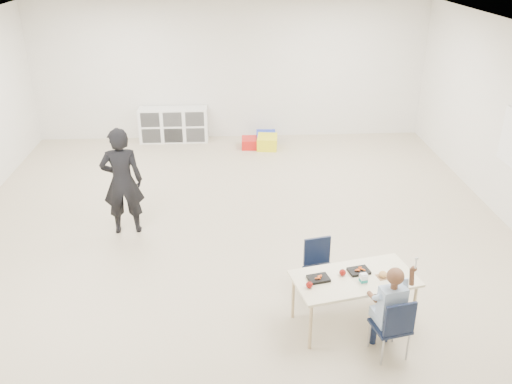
{
  "coord_description": "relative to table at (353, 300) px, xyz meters",
  "views": [
    {
      "loc": [
        -0.12,
        -6.53,
        3.85
      ],
      "look_at": [
        0.25,
        -0.16,
        0.85
      ],
      "focal_mm": 38.0,
      "sensor_mm": 36.0,
      "label": 1
    }
  ],
  "objects": [
    {
      "name": "bread_roll",
      "position": [
        0.3,
        -0.01,
        0.33
      ],
      "size": [
        0.09,
        0.09,
        0.07
      ],
      "primitive_type": "ellipsoid",
      "color": "tan",
      "rests_on": "table"
    },
    {
      "name": "bin_blue",
      "position": [
        -0.51,
        5.74,
        -0.18
      ],
      "size": [
        0.4,
        0.51,
        0.24
      ],
      "primitive_type": "cube",
      "rotation": [
        0.0,
        0.0,
        -0.03
      ],
      "color": "#1B35CC",
      "rests_on": "ground"
    },
    {
      "name": "rules_poster",
      "position": [
        2.77,
        2.4,
        0.95
      ],
      "size": [
        0.02,
        0.6,
        0.8
      ],
      "primitive_type": "cube",
      "color": "white",
      "rests_on": "room"
    },
    {
      "name": "adult",
      "position": [
        -2.79,
        2.24,
        0.48
      ],
      "size": [
        0.61,
        0.43,
        1.57
      ],
      "primitive_type": "imported",
      "rotation": [
        0.0,
        0.0,
        3.25
      ],
      "color": "black",
      "rests_on": "ground"
    },
    {
      "name": "lunch_tray_far",
      "position": [
        -0.39,
        -0.02,
        0.31
      ],
      "size": [
        0.25,
        0.2,
        0.03
      ],
      "primitive_type": "cube",
      "rotation": [
        0.0,
        0.0,
        0.22
      ],
      "color": "black",
      "rests_on": "table"
    },
    {
      "name": "chair_near",
      "position": [
        0.26,
        -0.5,
        0.06
      ],
      "size": [
        0.41,
        0.39,
        0.71
      ],
      "primitive_type": null,
      "rotation": [
        0.0,
        0.0,
        0.22
      ],
      "color": "black",
      "rests_on": "ground"
    },
    {
      "name": "child",
      "position": [
        0.26,
        -0.5,
        0.26
      ],
      "size": [
        0.57,
        0.57,
        1.12
      ],
      "primitive_type": null,
      "rotation": [
        0.0,
        0.0,
        0.22
      ],
      "color": "#9BADD1",
      "rests_on": "chair_near"
    },
    {
      "name": "bin_yellow",
      "position": [
        -0.5,
        5.54,
        -0.18
      ],
      "size": [
        0.45,
        0.55,
        0.25
      ],
      "primitive_type": "cube",
      "rotation": [
        0.0,
        0.0,
        -0.12
      ],
      "color": "yellow",
      "rests_on": "ground"
    },
    {
      "name": "lunch_tray_near",
      "position": [
        0.06,
        0.1,
        0.31
      ],
      "size": [
        0.25,
        0.2,
        0.03
      ],
      "primitive_type": "cube",
      "rotation": [
        0.0,
        0.0,
        0.22
      ],
      "color": "black",
      "rests_on": "table"
    },
    {
      "name": "table",
      "position": [
        0.0,
        0.0,
        0.0
      ],
      "size": [
        1.41,
        0.91,
        0.59
      ],
      "rotation": [
        0.0,
        0.0,
        0.22
      ],
      "color": "beige",
      "rests_on": "ground"
    },
    {
      "name": "room",
      "position": [
        -1.21,
        1.8,
        1.1
      ],
      "size": [
        9.0,
        9.02,
        2.8
      ],
      "color": "#B4A78B",
      "rests_on": "ground"
    },
    {
      "name": "milk_carton",
      "position": [
        0.07,
        -0.09,
        0.34
      ],
      "size": [
        0.08,
        0.08,
        0.1
      ],
      "primitive_type": "cube",
      "rotation": [
        0.0,
        0.0,
        0.22
      ],
      "color": "white",
      "rests_on": "table"
    },
    {
      "name": "bin_red",
      "position": [
        -0.86,
        5.59,
        -0.2
      ],
      "size": [
        0.32,
        0.41,
        0.19
      ],
      "primitive_type": "cube",
      "rotation": [
        0.0,
        0.0,
        -0.04
      ],
      "color": "red",
      "rests_on": "ground"
    },
    {
      "name": "cubby_shelf",
      "position": [
        -2.41,
        6.08,
        0.05
      ],
      "size": [
        1.4,
        0.4,
        0.7
      ],
      "primitive_type": "cube",
      "color": "white",
      "rests_on": "ground"
    },
    {
      "name": "apple_near",
      "position": [
        -0.12,
        0.05,
        0.33
      ],
      "size": [
        0.07,
        0.07,
        0.07
      ],
      "primitive_type": "sphere",
      "color": "maroon",
      "rests_on": "table"
    },
    {
      "name": "apple_far",
      "position": [
        -0.51,
        -0.16,
        0.33
      ],
      "size": [
        0.07,
        0.07,
        0.07
      ],
      "primitive_type": "sphere",
      "color": "maroon",
      "rests_on": "table"
    },
    {
      "name": "chair_far",
      "position": [
        -0.26,
        0.5,
        0.06
      ],
      "size": [
        0.41,
        0.39,
        0.71
      ],
      "primitive_type": null,
      "rotation": [
        0.0,
        0.0,
        0.22
      ],
      "color": "black",
      "rests_on": "ground"
    }
  ]
}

